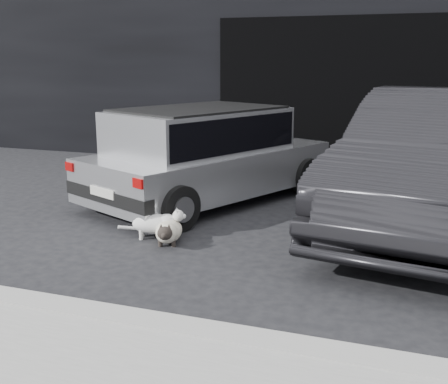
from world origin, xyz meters
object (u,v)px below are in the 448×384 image
(silver_hatchback, at_px, (205,151))
(cat_siamese, at_px, (168,231))
(second_car, at_px, (439,160))
(cat_white, at_px, (158,223))

(silver_hatchback, relative_size, cat_siamese, 4.85)
(second_car, relative_size, cat_siamese, 6.08)
(silver_hatchback, distance_m, cat_white, 1.76)
(second_car, bearing_deg, cat_siamese, -139.72)
(silver_hatchback, relative_size, cat_white, 5.43)
(second_car, distance_m, cat_white, 3.23)
(silver_hatchback, xyz_separation_m, cat_siamese, (0.29, -1.79, -0.57))
(second_car, height_order, cat_white, second_car)
(cat_siamese, distance_m, cat_white, 0.22)
(cat_white, bearing_deg, cat_siamese, 37.58)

